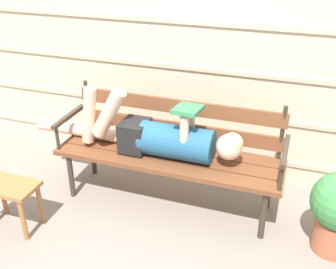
# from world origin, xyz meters

# --- Properties ---
(ground_plane) EXTENTS (12.00, 12.00, 0.00)m
(ground_plane) POSITION_xyz_m (0.00, 0.00, 0.00)
(ground_plane) COLOR gray
(house_siding) EXTENTS (5.31, 0.08, 2.26)m
(house_siding) POSITION_xyz_m (0.00, 0.78, 1.13)
(house_siding) COLOR beige
(house_siding) RESTS_ON ground
(park_bench) EXTENTS (1.75, 0.49, 0.86)m
(park_bench) POSITION_xyz_m (0.00, 0.22, 0.48)
(park_bench) COLOR brown
(park_bench) RESTS_ON ground
(reclining_person) EXTENTS (1.74, 0.26, 0.53)m
(reclining_person) POSITION_xyz_m (-0.08, 0.15, 0.59)
(reclining_person) COLOR #23567A
(footstool) EXTENTS (0.42, 0.25, 0.37)m
(footstool) POSITION_xyz_m (-0.98, -0.51, 0.29)
(footstool) COLOR #9E6638
(footstool) RESTS_ON ground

